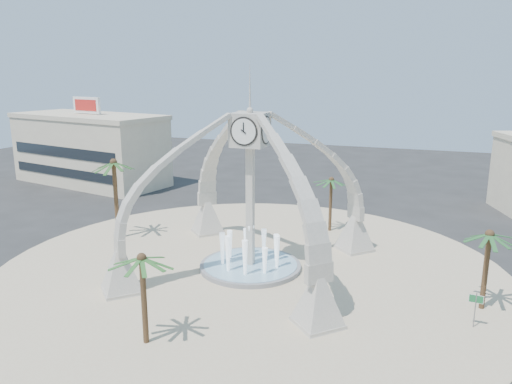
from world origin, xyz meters
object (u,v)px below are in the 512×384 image
(palm_west, at_px, (114,164))
(palm_north, at_px, (331,180))
(palm_south, at_px, (142,259))
(street_sign, at_px, (476,303))
(palm_east, at_px, (490,235))
(clock_tower, at_px, (250,189))
(fountain, at_px, (250,265))

(palm_west, height_order, palm_north, palm_west)
(palm_south, height_order, street_sign, palm_south)
(palm_east, bearing_deg, street_sign, -102.53)
(palm_east, height_order, palm_west, palm_west)
(clock_tower, xyz_separation_m, palm_south, (-1.74, -12.46, -1.36))
(street_sign, bearing_deg, fountain, 172.07)
(clock_tower, distance_m, palm_north, 12.44)
(fountain, bearing_deg, street_sign, -14.48)
(clock_tower, bearing_deg, palm_west, 168.96)
(fountain, xyz_separation_m, palm_west, (-14.27, 2.78, 6.83))
(palm_east, xyz_separation_m, palm_south, (-18.48, -11.24, 0.03))
(palm_east, height_order, street_sign, palm_east)
(palm_south, distance_m, street_sign, 19.97)
(clock_tower, relative_size, palm_west, 2.24)
(clock_tower, xyz_separation_m, palm_east, (16.74, -1.22, -1.38))
(palm_west, bearing_deg, palm_north, 26.16)
(palm_north, relative_size, street_sign, 2.52)
(clock_tower, bearing_deg, palm_north, 71.51)
(fountain, bearing_deg, palm_south, -97.95)
(fountain, relative_size, street_sign, 3.50)
(clock_tower, xyz_separation_m, fountain, (0.00, 0.00, -6.20))
(fountain, bearing_deg, clock_tower, -90.00)
(palm_west, bearing_deg, palm_east, -7.35)
(palm_south, xyz_separation_m, street_sign, (17.82, 8.30, -3.50))
(palm_south, bearing_deg, palm_east, 31.31)
(street_sign, bearing_deg, clock_tower, 172.07)
(palm_east, bearing_deg, palm_north, 134.73)
(palm_north, bearing_deg, palm_west, -153.84)
(palm_west, bearing_deg, street_sign, -12.87)
(fountain, relative_size, palm_west, 1.00)
(palm_east, xyz_separation_m, palm_west, (-31.01, 4.00, 2.01))
(clock_tower, bearing_deg, street_sign, -14.48)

